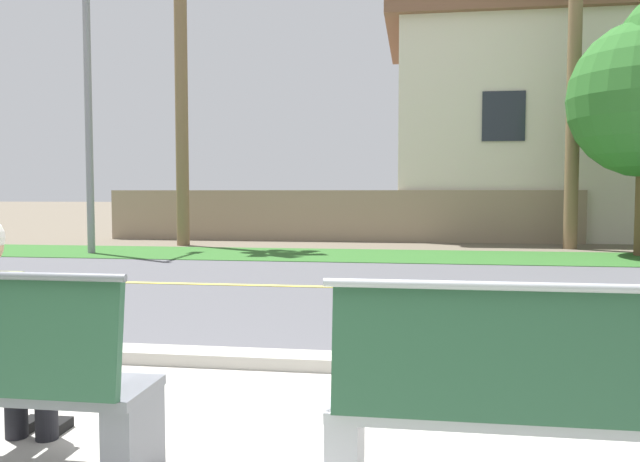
{
  "coord_description": "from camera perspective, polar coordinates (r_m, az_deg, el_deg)",
  "views": [
    {
      "loc": [
        0.79,
        -2.41,
        1.36
      ],
      "look_at": [
        -0.06,
        3.35,
        1.0
      ],
      "focal_mm": 35.8,
      "sensor_mm": 36.0,
      "label": 1
    }
  ],
  "objects": [
    {
      "name": "ground_plane",
      "position": [
        10.53,
        4.09,
        -3.9
      ],
      "size": [
        140.0,
        140.0,
        0.0
      ],
      "primitive_type": "plane",
      "color": "#665B4C"
    },
    {
      "name": "curb_edge",
      "position": [
        5.0,
        -0.98,
        -11.6
      ],
      "size": [
        44.0,
        0.3,
        0.11
      ],
      "primitive_type": "cube",
      "color": "#ADA89E",
      "rests_on": "ground_plane"
    },
    {
      "name": "street_asphalt",
      "position": [
        9.05,
        3.36,
        -5.09
      ],
      "size": [
        52.0,
        8.0,
        0.01
      ],
      "primitive_type": "cube",
      "color": "#515156",
      "rests_on": "ground_plane"
    },
    {
      "name": "road_centre_line",
      "position": [
        9.05,
        3.36,
        -5.06
      ],
      "size": [
        48.0,
        0.14,
        0.01
      ],
      "primitive_type": "cube",
      "color": "#E0CC4C",
      "rests_on": "ground_plane"
    },
    {
      "name": "far_verge_grass",
      "position": [
        13.54,
        5.08,
        -2.21
      ],
      "size": [
        48.0,
        2.8,
        0.02
      ],
      "primitive_type": "cube",
      "color": "#2D6026",
      "rests_on": "ground_plane"
    },
    {
      "name": "bench_right",
      "position": [
        2.89,
        19.01,
        -14.95
      ],
      "size": [
        1.77,
        0.48,
        1.01
      ],
      "color": "#9EA0A8",
      "rests_on": "ground_plane"
    },
    {
      "name": "streetlamp",
      "position": [
        15.24,
        -19.71,
        13.6
      ],
      "size": [
        0.24,
        2.1,
        7.14
      ],
      "color": "gray",
      "rests_on": "ground_plane"
    },
    {
      "name": "garden_wall",
      "position": [
        17.53,
        1.53,
        1.38
      ],
      "size": [
        13.0,
        0.36,
        1.4
      ],
      "primitive_type": "cube",
      "color": "gray",
      "rests_on": "ground_plane"
    },
    {
      "name": "house_across_street",
      "position": [
        21.17,
        21.01,
        8.77
      ],
      "size": [
        10.75,
        6.91,
        6.66
      ],
      "color": "beige",
      "rests_on": "ground_plane"
    }
  ]
}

